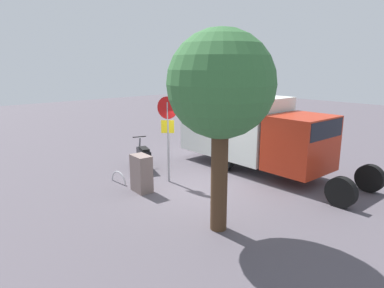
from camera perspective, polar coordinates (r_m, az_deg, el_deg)
The scene contains 7 objects.
ground_plane at distance 11.48m, azimuth 1.37°, elevation -7.52°, with size 60.00×60.00×0.00m, color #514B53.
box_truck_near at distance 13.51m, azimuth 9.93°, elevation 2.39°, with size 7.68×2.38×2.83m.
motorcycle at distance 13.61m, azimuth -7.98°, elevation -2.03°, with size 1.73×0.82×1.20m.
stop_sign at distance 11.76m, azimuth -4.01°, elevation 3.00°, with size 0.71×0.33×2.98m.
street_tree at distance 8.02m, azimuth 4.79°, elevation 9.39°, with size 2.52×2.52×4.85m.
utility_cabinet at distance 11.26m, azimuth -8.34°, elevation -4.83°, with size 0.72×0.46×1.20m, color #77645F.
bike_rack_hoop at distance 12.36m, azimuth -11.98°, elevation -6.28°, with size 0.85×0.85×0.05m, color #B7B7BC.
Camera 1 is at (-7.79, 7.40, 4.03)m, focal length 32.34 mm.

